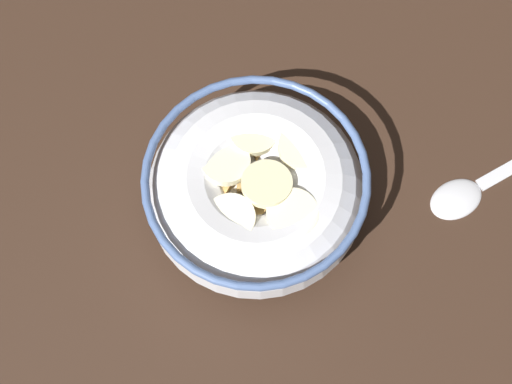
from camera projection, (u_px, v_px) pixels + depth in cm
name	position (u px, v px, depth cm)	size (l,w,h in cm)	color
ground_plane	(256.00, 210.00, 53.89)	(103.82, 103.82, 2.00)	#332116
cereal_bowl	(256.00, 190.00, 49.82)	(15.65, 15.65, 6.42)	silver
spoon	(481.00, 184.00, 53.19)	(9.22, 14.45, 0.80)	silver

